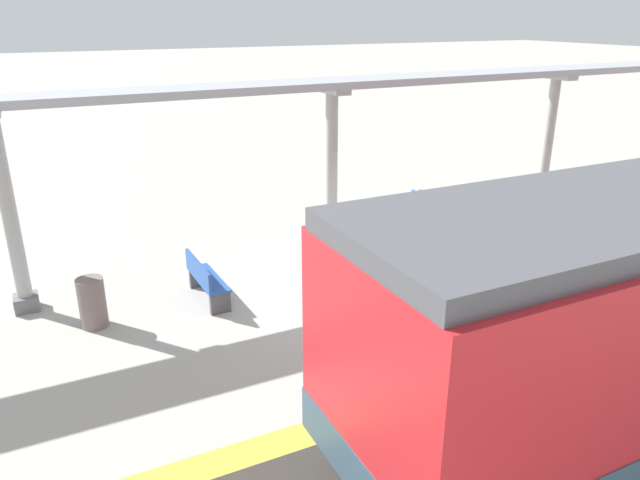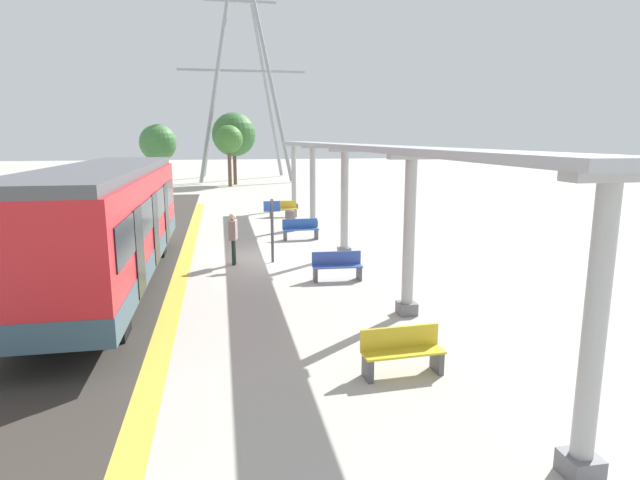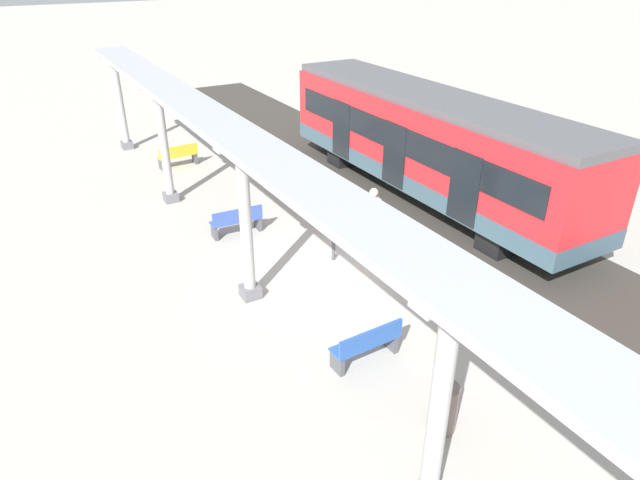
{
  "view_description": "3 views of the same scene",
  "coord_description": "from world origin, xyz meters",
  "px_view_note": "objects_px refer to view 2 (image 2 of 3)",
  "views": [
    {
      "loc": [
        -9.0,
        6.02,
        5.39
      ],
      "look_at": [
        0.36,
        1.45,
        1.4
      ],
      "focal_mm": 33.53,
      "sensor_mm": 36.0,
      "label": 1
    },
    {
      "loc": [
        -1.61,
        -18.2,
        4.23
      ],
      "look_at": [
        1.16,
        -3.64,
        1.33
      ],
      "focal_mm": 29.38,
      "sensor_mm": 36.0,
      "label": 2
    },
    {
      "loc": [
        6.88,
        10.59,
        7.47
      ],
      "look_at": [
        1.17,
        0.62,
        1.43
      ],
      "focal_mm": 31.19,
      "sensor_mm": 36.0,
      "label": 3
    }
  ],
  "objects_px": {
    "bench_extra_slot": "(283,209)",
    "canopy_pillar_third": "(345,202)",
    "canopy_pillar_fifth": "(294,176)",
    "trash_bin": "(290,221)",
    "bench_mid_platform": "(402,351)",
    "passenger_waiting_near_edge": "(233,233)",
    "train_near_carriage": "(107,225)",
    "platform_info_sign": "(272,224)",
    "canopy_pillar_fourth": "(313,186)",
    "canopy_pillar_nearest": "(594,330)",
    "bench_far_end": "(337,266)",
    "bench_near_end": "(300,229)",
    "canopy_pillar_second": "(409,235)"
  },
  "relations": [
    {
      "from": "bench_near_end",
      "to": "platform_info_sign",
      "type": "xyz_separation_m",
      "value": [
        -1.57,
        -3.93,
        0.89
      ]
    },
    {
      "from": "canopy_pillar_nearest",
      "to": "platform_info_sign",
      "type": "distance_m",
      "value": 12.69
    },
    {
      "from": "train_near_carriage",
      "to": "canopy_pillar_third",
      "type": "bearing_deg",
      "value": 20.33
    },
    {
      "from": "bench_near_end",
      "to": "bench_far_end",
      "type": "relative_size",
      "value": 1.0
    },
    {
      "from": "bench_mid_platform",
      "to": "bench_far_end",
      "type": "relative_size",
      "value": 1.0
    },
    {
      "from": "bench_far_end",
      "to": "passenger_waiting_near_edge",
      "type": "distance_m",
      "value": 4.0
    },
    {
      "from": "train_near_carriage",
      "to": "canopy_pillar_fourth",
      "type": "bearing_deg",
      "value": 51.24
    },
    {
      "from": "canopy_pillar_nearest",
      "to": "passenger_waiting_near_edge",
      "type": "distance_m",
      "value": 12.94
    },
    {
      "from": "canopy_pillar_fifth",
      "to": "bench_far_end",
      "type": "xyz_separation_m",
      "value": [
        -0.99,
        -16.38,
        -1.52
      ]
    },
    {
      "from": "bench_near_end",
      "to": "passenger_waiting_near_edge",
      "type": "height_order",
      "value": "passenger_waiting_near_edge"
    },
    {
      "from": "canopy_pillar_nearest",
      "to": "bench_extra_slot",
      "type": "xyz_separation_m",
      "value": [
        -1.06,
        22.9,
        -1.52
      ]
    },
    {
      "from": "canopy_pillar_nearest",
      "to": "trash_bin",
      "type": "relative_size",
      "value": 4.1
    },
    {
      "from": "canopy_pillar_third",
      "to": "trash_bin",
      "type": "relative_size",
      "value": 4.1
    },
    {
      "from": "canopy_pillar_nearest",
      "to": "bench_mid_platform",
      "type": "distance_m",
      "value": 3.79
    },
    {
      "from": "canopy_pillar_fourth",
      "to": "bench_extra_slot",
      "type": "xyz_separation_m",
      "value": [
        -1.06,
        3.35,
        -1.52
      ]
    },
    {
      "from": "bench_far_end",
      "to": "trash_bin",
      "type": "xyz_separation_m",
      "value": [
        -0.25,
        8.72,
        0.03
      ]
    },
    {
      "from": "bench_mid_platform",
      "to": "passenger_waiting_near_edge",
      "type": "bearing_deg",
      "value": 107.02
    },
    {
      "from": "canopy_pillar_third",
      "to": "canopy_pillar_nearest",
      "type": "bearing_deg",
      "value": -90.0
    },
    {
      "from": "canopy_pillar_third",
      "to": "bench_extra_slot",
      "type": "bearing_deg",
      "value": 96.1
    },
    {
      "from": "train_near_carriage",
      "to": "bench_extra_slot",
      "type": "xyz_separation_m",
      "value": [
        6.47,
        12.73,
        -1.39
      ]
    },
    {
      "from": "canopy_pillar_third",
      "to": "bench_near_end",
      "type": "distance_m",
      "value": 3.85
    },
    {
      "from": "canopy_pillar_second",
      "to": "bench_far_end",
      "type": "relative_size",
      "value": 2.55
    },
    {
      "from": "bench_far_end",
      "to": "bench_extra_slot",
      "type": "distance_m",
      "value": 13.17
    },
    {
      "from": "canopy_pillar_nearest",
      "to": "bench_mid_platform",
      "type": "height_order",
      "value": "canopy_pillar_nearest"
    },
    {
      "from": "train_near_carriage",
      "to": "canopy_pillar_nearest",
      "type": "relative_size",
      "value": 3.29
    },
    {
      "from": "bench_near_end",
      "to": "trash_bin",
      "type": "distance_m",
      "value": 2.13
    },
    {
      "from": "bench_near_end",
      "to": "bench_mid_platform",
      "type": "height_order",
      "value": "same"
    },
    {
      "from": "canopy_pillar_fourth",
      "to": "bench_near_end",
      "type": "distance_m",
      "value": 3.73
    },
    {
      "from": "canopy_pillar_nearest",
      "to": "canopy_pillar_fourth",
      "type": "bearing_deg",
      "value": 90.0
    },
    {
      "from": "bench_mid_platform",
      "to": "platform_info_sign",
      "type": "relative_size",
      "value": 0.69
    },
    {
      "from": "platform_info_sign",
      "to": "canopy_pillar_third",
      "type": "bearing_deg",
      "value": 11.89
    },
    {
      "from": "canopy_pillar_fourth",
      "to": "bench_mid_platform",
      "type": "height_order",
      "value": "canopy_pillar_fourth"
    },
    {
      "from": "bench_extra_slot",
      "to": "passenger_waiting_near_edge",
      "type": "bearing_deg",
      "value": -105.45
    },
    {
      "from": "bench_mid_platform",
      "to": "canopy_pillar_fourth",
      "type": "bearing_deg",
      "value": 85.67
    },
    {
      "from": "bench_extra_slot",
      "to": "bench_far_end",
      "type": "bearing_deg",
      "value": -89.69
    },
    {
      "from": "train_near_carriage",
      "to": "platform_info_sign",
      "type": "xyz_separation_m",
      "value": [
        4.86,
        2.23,
        -0.5
      ]
    },
    {
      "from": "passenger_waiting_near_edge",
      "to": "canopy_pillar_third",
      "type": "bearing_deg",
      "value": 9.67
    },
    {
      "from": "canopy_pillar_fourth",
      "to": "bench_extra_slot",
      "type": "relative_size",
      "value": 2.57
    },
    {
      "from": "canopy_pillar_fifth",
      "to": "trash_bin",
      "type": "distance_m",
      "value": 7.91
    },
    {
      "from": "bench_extra_slot",
      "to": "canopy_pillar_third",
      "type": "bearing_deg",
      "value": -83.9
    },
    {
      "from": "canopy_pillar_fourth",
      "to": "bench_mid_platform",
      "type": "bearing_deg",
      "value": -94.33
    },
    {
      "from": "canopy_pillar_fourth",
      "to": "train_near_carriage",
      "type": "bearing_deg",
      "value": -128.76
    },
    {
      "from": "canopy_pillar_third",
      "to": "bench_extra_slot",
      "type": "height_order",
      "value": "canopy_pillar_third"
    },
    {
      "from": "platform_info_sign",
      "to": "trash_bin",
      "type": "bearing_deg",
      "value": 76.74
    },
    {
      "from": "canopy_pillar_nearest",
      "to": "canopy_pillar_second",
      "type": "distance_m",
      "value": 6.35
    },
    {
      "from": "train_near_carriage",
      "to": "bench_near_end",
      "type": "bearing_deg",
      "value": 43.75
    },
    {
      "from": "canopy_pillar_second",
      "to": "bench_near_end",
      "type": "relative_size",
      "value": 2.55
    },
    {
      "from": "canopy_pillar_fifth",
      "to": "bench_extra_slot",
      "type": "xyz_separation_m",
      "value": [
        -1.06,
        -3.21,
        -1.52
      ]
    },
    {
      "from": "trash_bin",
      "to": "bench_far_end",
      "type": "bearing_deg",
      "value": -88.33
    },
    {
      "from": "bench_far_end",
      "to": "platform_info_sign",
      "type": "relative_size",
      "value": 0.69
    }
  ]
}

